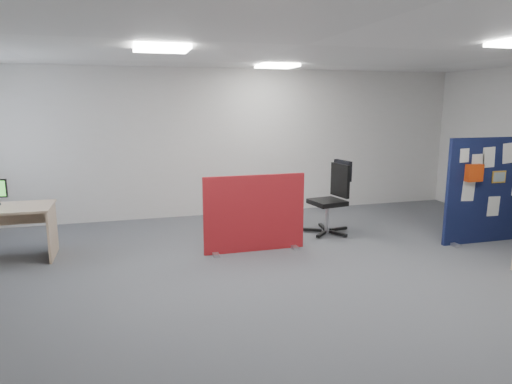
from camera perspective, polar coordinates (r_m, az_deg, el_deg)
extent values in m
plane|color=#53555A|center=(5.59, 5.60, -10.86)|extent=(9.00, 9.00, 0.00)
cube|color=white|center=(5.22, 6.19, 17.82)|extent=(9.00, 7.00, 0.02)
cube|color=silver|center=(8.57, -2.75, 6.18)|extent=(9.00, 0.02, 2.70)
cube|color=white|center=(5.37, -11.74, 17.15)|extent=(0.60, 0.60, 0.04)
cube|color=white|center=(7.73, 2.64, 15.44)|extent=(0.60, 0.60, 0.04)
cube|color=#0F1A37|center=(7.81, 28.30, 0.25)|extent=(1.92, 0.06, 1.59)
cube|color=#A6A5AA|center=(7.45, 23.21, -5.91)|extent=(0.08, 0.30, 0.04)
cube|color=white|center=(7.21, 24.62, 4.17)|extent=(0.15, 0.01, 0.20)
cube|color=white|center=(7.50, 27.09, 3.88)|extent=(0.21, 0.01, 0.30)
cube|color=white|center=(7.73, 29.04, 4.27)|extent=(0.21, 0.01, 0.30)
cube|color=white|center=(7.36, 25.01, 0.11)|extent=(0.21, 0.01, 0.30)
cube|color=white|center=(7.73, 27.55, -1.59)|extent=(0.21, 0.01, 0.30)
cube|color=white|center=(7.39, 25.97, 3.13)|extent=(0.21, 0.01, 0.30)
cube|color=gold|center=(7.68, 28.08, 1.68)|extent=(0.24, 0.01, 0.18)
cube|color=red|center=(7.31, 25.61, 2.17)|extent=(0.25, 0.10, 0.25)
cube|color=#AA1B15|center=(6.43, -0.17, -2.70)|extent=(1.46, 0.06, 1.10)
cube|color=#A6A5AA|center=(6.46, -5.19, -7.58)|extent=(0.08, 0.30, 0.04)
cube|color=#A6A5AA|center=(6.75, 4.63, -6.73)|extent=(0.08, 0.30, 0.04)
cube|color=tan|center=(6.85, -24.09, -4.55)|extent=(0.03, 0.68, 0.70)
cube|color=tan|center=(7.27, -29.39, -2.53)|extent=(1.33, 0.02, 0.30)
cube|color=black|center=(7.65, 10.26, -4.55)|extent=(0.33, 0.11, 0.04)
cube|color=black|center=(7.74, 8.31, -4.31)|extent=(0.10, 0.33, 0.04)
cube|color=black|center=(7.53, 7.00, -4.71)|extent=(0.31, 0.19, 0.04)
cube|color=black|center=(7.31, 8.16, -5.23)|extent=(0.26, 0.27, 0.04)
cube|color=black|center=(7.39, 10.24, -5.12)|extent=(0.20, 0.31, 0.04)
cylinder|color=#A6A5AA|center=(7.46, 8.84, -3.12)|extent=(0.06, 0.06, 0.45)
cube|color=black|center=(7.41, 8.90, -1.27)|extent=(0.57, 0.57, 0.07)
cube|color=black|center=(7.48, 10.47, 1.46)|extent=(0.13, 0.45, 0.53)
cube|color=black|center=(7.48, 10.78, 2.69)|extent=(0.13, 0.41, 0.32)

